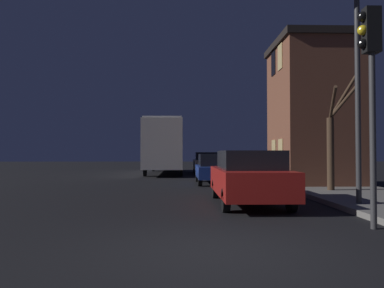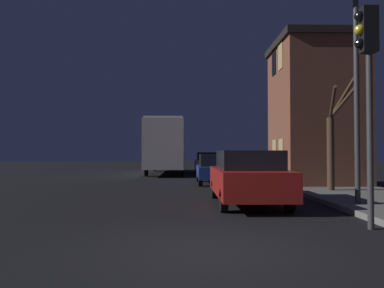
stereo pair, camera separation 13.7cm
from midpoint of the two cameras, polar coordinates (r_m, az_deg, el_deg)
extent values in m
plane|color=black|center=(5.89, 2.79, -15.94)|extent=(120.00, 120.00, 0.00)
cube|color=brown|center=(17.82, 18.02, 4.25)|extent=(3.43, 3.99, 6.13)
cube|color=black|center=(18.42, 17.94, 14.26)|extent=(3.67, 4.23, 0.30)
cube|color=#E5C67F|center=(16.65, 13.11, -1.14)|extent=(0.03, 0.70, 1.10)
cube|color=#E5C67F|center=(17.82, 12.14, -1.16)|extent=(0.03, 0.70, 1.10)
cube|color=#E5C67F|center=(17.17, 13.03, 12.79)|extent=(0.03, 0.70, 1.10)
cube|color=black|center=(18.31, 12.07, 11.89)|extent=(0.03, 0.70, 1.10)
cylinder|color=#38383A|center=(11.05, 23.61, 7.37)|extent=(0.14, 0.14, 5.99)
cylinder|color=#38383A|center=(8.10, 25.41, 0.49)|extent=(0.12, 0.12, 3.45)
cube|color=black|center=(8.45, 25.25, 15.40)|extent=(0.30, 0.24, 0.90)
sphere|color=black|center=(8.46, 24.09, 17.29)|extent=(0.20, 0.20, 0.20)
sphere|color=yellow|center=(8.37, 24.11, 15.54)|extent=(0.20, 0.20, 0.20)
sphere|color=black|center=(8.30, 24.13, 13.76)|extent=(0.20, 0.20, 0.20)
cylinder|color=#473323|center=(14.45, 20.11, -1.41)|extent=(0.25, 0.25, 2.62)
cylinder|color=#473323|center=(14.43, 21.78, 5.90)|extent=(0.84, 0.72, 1.12)
cylinder|color=#473323|center=(14.57, 21.86, 6.82)|extent=(0.97, 0.54, 1.60)
cylinder|color=#473323|center=(13.81, 20.39, 5.87)|extent=(0.51, 1.53, 0.98)
cube|color=beige|center=(27.42, -4.19, -0.23)|extent=(2.48, 10.67, 3.11)
cube|color=black|center=(27.44, -4.19, 0.94)|extent=(2.50, 9.81, 1.12)
cube|color=#B2B2B2|center=(27.50, -4.18, 3.14)|extent=(2.36, 10.13, 0.12)
cylinder|color=black|center=(30.87, -1.75, -3.25)|extent=(0.18, 0.96, 0.96)
cylinder|color=black|center=(30.97, -6.02, -3.24)|extent=(0.18, 0.96, 0.96)
cylinder|color=black|center=(23.94, -1.83, -3.79)|extent=(0.18, 0.96, 0.96)
cylinder|color=black|center=(24.07, -7.33, -3.77)|extent=(0.18, 0.96, 0.96)
cube|color=#B21E19|center=(11.00, 8.21, -5.64)|extent=(1.83, 4.54, 0.73)
cube|color=black|center=(10.75, 8.40, -2.41)|extent=(1.61, 2.36, 0.52)
cylinder|color=black|center=(12.64, 10.80, -6.73)|extent=(0.18, 0.60, 0.60)
cylinder|color=black|center=(12.39, 3.25, -6.86)|extent=(0.18, 0.60, 0.60)
cylinder|color=black|center=(9.79, 14.53, -8.28)|extent=(0.18, 0.60, 0.60)
cylinder|color=black|center=(9.47, 4.75, -8.55)|extent=(0.18, 0.60, 0.60)
cube|color=navy|center=(18.13, 3.51, -4.20)|extent=(1.88, 4.14, 0.55)
cube|color=black|center=(17.91, 3.57, -2.45)|extent=(1.66, 2.15, 0.56)
cylinder|color=black|center=(19.58, 5.66, -4.79)|extent=(0.18, 0.63, 0.63)
cylinder|color=black|center=(19.44, 0.66, -4.83)|extent=(0.18, 0.63, 0.63)
cylinder|color=black|center=(16.91, 6.80, -5.33)|extent=(0.18, 0.63, 0.63)
cylinder|color=black|center=(16.75, 1.00, -5.37)|extent=(0.18, 0.63, 0.63)
cube|color=beige|center=(27.40, 2.12, -3.10)|extent=(1.89, 4.04, 0.66)
cube|color=black|center=(27.18, 2.14, -1.84)|extent=(1.67, 2.10, 0.54)
cylinder|color=black|center=(28.78, 3.66, -3.68)|extent=(0.18, 0.67, 0.67)
cylinder|color=black|center=(28.68, 0.24, -3.69)|extent=(0.18, 0.67, 0.67)
cylinder|color=black|center=(26.17, 4.18, -3.90)|extent=(0.18, 0.67, 0.67)
cylinder|color=black|center=(26.06, 0.42, -3.92)|extent=(0.18, 0.67, 0.67)
camera|label=1|loc=(0.07, -90.26, 0.01)|focal=35.00mm
camera|label=2|loc=(0.07, 89.74, -0.01)|focal=35.00mm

